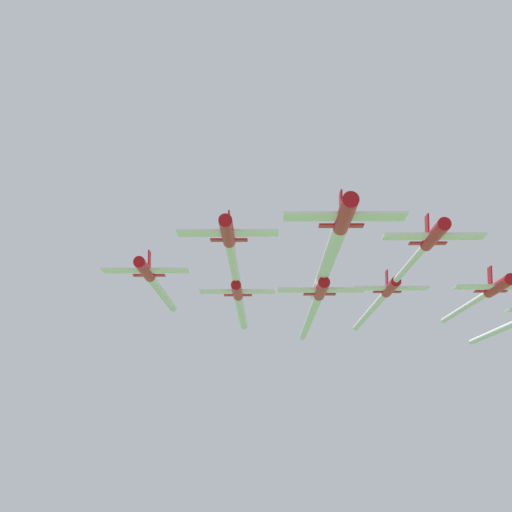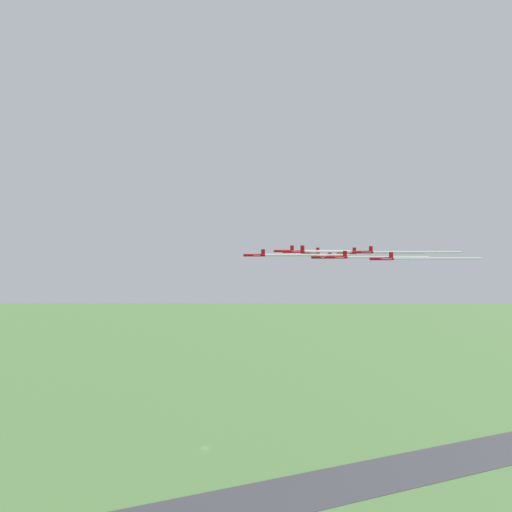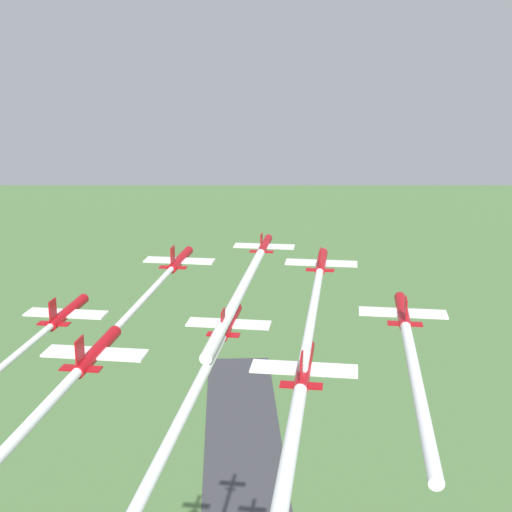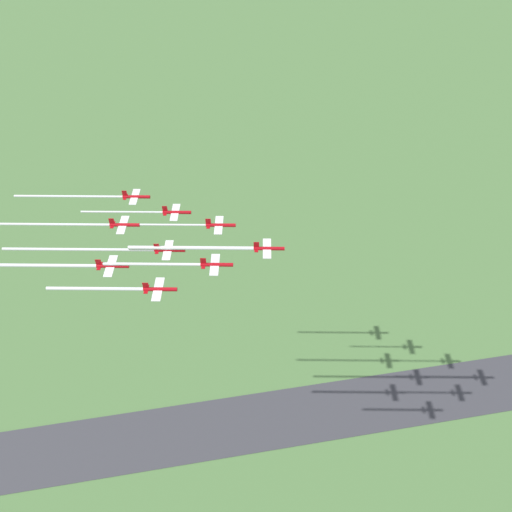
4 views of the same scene
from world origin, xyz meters
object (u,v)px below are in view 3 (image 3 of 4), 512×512
(jet_2, at_px, (321,262))
(jet_8, at_px, (304,367))
(jet_0, at_px, (264,245))
(jet_1, at_px, (180,260))
(jet_4, at_px, (229,322))
(jet_5, at_px, (403,312))
(jet_7, at_px, (96,352))
(jet_3, at_px, (67,312))

(jet_2, height_order, jet_8, jet_2)
(jet_0, distance_m, jet_1, 20.63)
(jet_0, height_order, jet_4, jet_0)
(jet_0, relative_size, jet_5, 1.00)
(jet_4, height_order, jet_8, jet_8)
(jet_0, distance_m, jet_7, 54.19)
(jet_3, bearing_deg, jet_4, 0.00)
(jet_7, bearing_deg, jet_1, 90.00)
(jet_7, bearing_deg, jet_2, 59.53)
(jet_1, relative_size, jet_3, 1.00)
(jet_1, xyz_separation_m, jet_2, (-13.31, 16.04, 0.38))
(jet_3, distance_m, jet_5, 41.74)
(jet_0, bearing_deg, jet_3, -120.47)
(jet_0, xyz_separation_m, jet_1, (20.29, 3.30, 1.78))
(jet_7, bearing_deg, jet_3, 120.47)
(jet_1, bearing_deg, jet_2, 0.00)
(jet_0, distance_m, jet_4, 35.46)
(jet_2, height_order, jet_7, jet_2)
(jet_3, bearing_deg, jet_8, -29.54)
(jet_1, xyz_separation_m, jet_5, (-6.34, 35.38, -0.59))
(jet_0, height_order, jet_5, jet_5)
(jet_1, xyz_separation_m, jet_3, (20.29, 3.30, -2.61))
(jet_3, bearing_deg, jet_1, 59.53)
(jet_2, xyz_separation_m, jet_4, (20.29, 3.30, -3.34))
(jet_5, bearing_deg, jet_8, -120.47)
(jet_0, xyz_separation_m, jet_3, (40.58, 6.60, -0.83))
(jet_1, distance_m, jet_8, 41.12)
(jet_3, height_order, jet_7, jet_7)
(jet_0, bearing_deg, jet_7, -101.09)
(jet_1, bearing_deg, jet_0, 59.53)
(jet_5, bearing_deg, jet_3, -180.00)
(jet_1, distance_m, jet_3, 20.72)
(jet_2, distance_m, jet_3, 36.06)
(jet_4, xyz_separation_m, jet_7, (20.29, 3.30, 2.75))
(jet_0, xyz_separation_m, jet_7, (47.56, 25.93, 1.57))
(jet_4, bearing_deg, jet_1, 120.47)
(jet_7, bearing_deg, jet_4, 59.53)
(jet_4, distance_m, jet_7, 20.74)
(jet_8, bearing_deg, jet_2, 90.00)
(jet_7, xyz_separation_m, jet_8, (-13.31, 16.04, -0.44))
(jet_3, height_order, jet_5, jet_5)
(jet_4, xyz_separation_m, jet_5, (-13.31, 16.04, 2.36))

